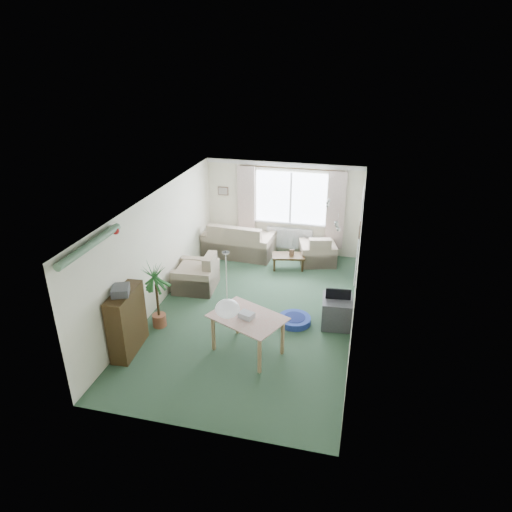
% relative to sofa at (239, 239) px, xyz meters
% --- Properties ---
extents(ground, '(6.50, 6.50, 0.00)m').
position_rel_sofa_xyz_m(ground, '(1.05, -2.75, -0.45)').
color(ground, '#2C4A34').
extents(window, '(1.80, 0.03, 1.30)m').
position_rel_sofa_xyz_m(window, '(1.25, 0.48, 1.05)').
color(window, white).
extents(curtain_rod, '(2.60, 0.03, 0.03)m').
position_rel_sofa_xyz_m(curtain_rod, '(1.25, 0.40, 1.82)').
color(curtain_rod, black).
extents(curtain_left, '(0.45, 0.08, 2.00)m').
position_rel_sofa_xyz_m(curtain_left, '(0.10, 0.38, 0.82)').
color(curtain_left, beige).
extents(curtain_right, '(0.45, 0.08, 2.00)m').
position_rel_sofa_xyz_m(curtain_right, '(2.40, 0.38, 0.82)').
color(curtain_right, beige).
extents(radiator, '(1.20, 0.10, 0.55)m').
position_rel_sofa_xyz_m(radiator, '(1.25, 0.44, -0.05)').
color(radiator, white).
extents(doorway, '(0.03, 0.95, 2.00)m').
position_rel_sofa_xyz_m(doorway, '(3.04, -0.55, 0.55)').
color(doorway, black).
extents(pendant_lamp, '(0.36, 0.36, 0.36)m').
position_rel_sofa_xyz_m(pendant_lamp, '(1.25, -5.05, 1.03)').
color(pendant_lamp, white).
extents(tinsel_garland, '(1.60, 1.60, 0.12)m').
position_rel_sofa_xyz_m(tinsel_garland, '(-0.87, -5.05, 1.83)').
color(tinsel_garland, '#196626').
extents(bauble_cluster_a, '(0.20, 0.20, 0.20)m').
position_rel_sofa_xyz_m(bauble_cluster_a, '(2.35, -1.85, 1.77)').
color(bauble_cluster_a, silver).
extents(bauble_cluster_b, '(0.20, 0.20, 0.20)m').
position_rel_sofa_xyz_m(bauble_cluster_b, '(2.65, -3.05, 1.77)').
color(bauble_cluster_b, silver).
extents(wall_picture_back, '(0.28, 0.03, 0.22)m').
position_rel_sofa_xyz_m(wall_picture_back, '(-0.55, 0.48, 1.10)').
color(wall_picture_back, brown).
extents(wall_picture_right, '(0.03, 0.24, 0.30)m').
position_rel_sofa_xyz_m(wall_picture_right, '(3.03, -1.55, 1.10)').
color(wall_picture_right, brown).
extents(sofa, '(1.84, 1.06, 0.89)m').
position_rel_sofa_xyz_m(sofa, '(0.00, 0.00, 0.00)').
color(sofa, beige).
rests_on(sofa, ground).
extents(armchair_corner, '(1.04, 1.01, 0.77)m').
position_rel_sofa_xyz_m(armchair_corner, '(2.05, -0.02, -0.06)').
color(armchair_corner, '#BCB58E').
rests_on(armchair_corner, ground).
extents(armchair_left, '(0.94, 0.99, 0.83)m').
position_rel_sofa_xyz_m(armchair_left, '(-0.45, -2.01, -0.03)').
color(armchair_left, beige).
rests_on(armchair_left, ground).
extents(coffee_table, '(0.85, 0.58, 0.35)m').
position_rel_sofa_xyz_m(coffee_table, '(1.40, -0.53, -0.27)').
color(coffee_table, black).
rests_on(coffee_table, ground).
extents(photo_frame, '(0.12, 0.05, 0.16)m').
position_rel_sofa_xyz_m(photo_frame, '(1.47, -0.53, -0.01)').
color(photo_frame, brown).
rests_on(photo_frame, coffee_table).
extents(bookshelf, '(0.39, 0.99, 1.18)m').
position_rel_sofa_xyz_m(bookshelf, '(-0.79, -4.49, 0.15)').
color(bookshelf, black).
rests_on(bookshelf, ground).
extents(hifi_box, '(0.39, 0.43, 0.14)m').
position_rel_sofa_xyz_m(hifi_box, '(-0.78, -4.56, 0.81)').
color(hifi_box, '#3E3F44').
rests_on(hifi_box, bookshelf).
extents(houseplant, '(0.75, 0.75, 1.33)m').
position_rel_sofa_xyz_m(houseplant, '(-0.60, -3.64, 0.22)').
color(houseplant, '#1E5927').
rests_on(houseplant, ground).
extents(dining_table, '(1.35, 1.16, 0.71)m').
position_rel_sofa_xyz_m(dining_table, '(1.29, -4.05, -0.09)').
color(dining_table, tan).
rests_on(dining_table, ground).
extents(gift_box, '(0.30, 0.26, 0.12)m').
position_rel_sofa_xyz_m(gift_box, '(1.28, -4.08, 0.33)').
color(gift_box, silver).
rests_on(gift_box, dining_table).
extents(tv_cube, '(0.62, 0.67, 0.57)m').
position_rel_sofa_xyz_m(tv_cube, '(2.75, -2.77, -0.16)').
color(tv_cube, '#333438').
rests_on(tv_cube, ground).
extents(pet_bed, '(0.67, 0.67, 0.13)m').
position_rel_sofa_xyz_m(pet_bed, '(1.95, -2.92, -0.38)').
color(pet_bed, navy).
rests_on(pet_bed, ground).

